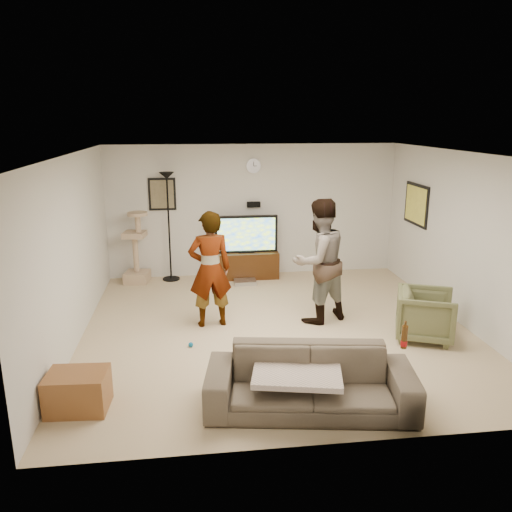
{
  "coord_description": "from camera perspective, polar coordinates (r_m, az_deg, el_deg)",
  "views": [
    {
      "loc": [
        -1.15,
        -6.76,
        2.95
      ],
      "look_at": [
        -0.27,
        0.2,
        1.05
      ],
      "focal_mm": 35.59,
      "sensor_mm": 36.0,
      "label": 1
    }
  ],
  "objects": [
    {
      "name": "floor",
      "position": [
        7.46,
        2.27,
        -8.19
      ],
      "size": [
        5.5,
        5.5,
        0.02
      ],
      "primitive_type": "cube",
      "color": "tan",
      "rests_on": "ground"
    },
    {
      "name": "ceiling",
      "position": [
        6.87,
        2.5,
        11.5
      ],
      "size": [
        5.5,
        5.5,
        0.02
      ],
      "primitive_type": "cube",
      "color": "silver",
      "rests_on": "wall_back"
    },
    {
      "name": "wall_back",
      "position": [
        9.72,
        -0.31,
        5.12
      ],
      "size": [
        5.5,
        0.04,
        2.5
      ],
      "primitive_type": "cube",
      "color": "silver",
      "rests_on": "floor"
    },
    {
      "name": "wall_front",
      "position": [
        4.5,
        8.21,
        -7.16
      ],
      "size": [
        5.5,
        0.04,
        2.5
      ],
      "primitive_type": "cube",
      "color": "silver",
      "rests_on": "floor"
    },
    {
      "name": "wall_left",
      "position": [
        7.15,
        -19.92,
        0.5
      ],
      "size": [
        0.04,
        5.5,
        2.5
      ],
      "primitive_type": "cube",
      "color": "silver",
      "rests_on": "floor"
    },
    {
      "name": "wall_right",
      "position": [
        7.98,
        22.25,
        1.75
      ],
      "size": [
        0.04,
        5.5,
        2.5
      ],
      "primitive_type": "cube",
      "color": "silver",
      "rests_on": "floor"
    },
    {
      "name": "wall_clock",
      "position": [
        9.58,
        -0.29,
        10.1
      ],
      "size": [
        0.26,
        0.04,
        0.26
      ],
      "primitive_type": "cylinder",
      "rotation": [
        1.57,
        0.0,
        0.0
      ],
      "color": "white",
      "rests_on": "wall_back"
    },
    {
      "name": "wall_speaker",
      "position": [
        9.64,
        -0.26,
        5.82
      ],
      "size": [
        0.25,
        0.1,
        0.1
      ],
      "primitive_type": "cube",
      "color": "black",
      "rests_on": "wall_back"
    },
    {
      "name": "picture_back",
      "position": [
        9.6,
        -10.5,
        6.85
      ],
      "size": [
        0.42,
        0.03,
        0.52
      ],
      "primitive_type": "cube",
      "color": "brown",
      "rests_on": "wall_back"
    },
    {
      "name": "picture_right",
      "position": [
        9.32,
        17.56,
        5.54
      ],
      "size": [
        0.03,
        0.78,
        0.62
      ],
      "primitive_type": "cube",
      "color": "#D5CE4C",
      "rests_on": "wall_right"
    },
    {
      "name": "tv_stand",
      "position": [
        9.69,
        -1.09,
        -0.98
      ],
      "size": [
        1.21,
        0.45,
        0.5
      ],
      "primitive_type": "cube",
      "color": "#321A09",
      "rests_on": "floor"
    },
    {
      "name": "console_box",
      "position": [
        9.38,
        -1.23,
        -2.93
      ],
      "size": [
        0.4,
        0.3,
        0.07
      ],
      "primitive_type": "cube",
      "color": "#B3B3BD",
      "rests_on": "floor"
    },
    {
      "name": "tv",
      "position": [
        9.55,
        -1.11,
        2.49
      ],
      "size": [
        1.18,
        0.08,
        0.7
      ],
      "primitive_type": "cube",
      "color": "black",
      "rests_on": "tv_stand"
    },
    {
      "name": "tv_screen",
      "position": [
        9.5,
        -1.08,
        2.43
      ],
      "size": [
        1.09,
        0.01,
        0.62
      ],
      "primitive_type": "cube",
      "color": "#D7FC1E",
      "rests_on": "tv"
    },
    {
      "name": "floor_lamp",
      "position": [
        9.51,
        -9.76,
        3.2
      ],
      "size": [
        0.32,
        0.32,
        2.02
      ],
      "primitive_type": "cylinder",
      "color": "black",
      "rests_on": "floor"
    },
    {
      "name": "cat_tree",
      "position": [
        9.56,
        -13.41,
        0.96
      ],
      "size": [
        0.49,
        0.49,
        1.34
      ],
      "primitive_type": "cube",
      "rotation": [
        0.0,
        0.0,
        -0.16
      ],
      "color": "tan",
      "rests_on": "floor"
    },
    {
      "name": "person_left",
      "position": [
        7.33,
        -5.19,
        -1.49
      ],
      "size": [
        0.67,
        0.49,
        1.71
      ],
      "primitive_type": "imported",
      "rotation": [
        0.0,
        0.0,
        3.28
      ],
      "color": "gray",
      "rests_on": "floor"
    },
    {
      "name": "person_right",
      "position": [
        7.51,
        7.08,
        -0.58
      ],
      "size": [
        1.11,
        1.01,
        1.85
      ],
      "primitive_type": "imported",
      "rotation": [
        0.0,
        0.0,
        3.57
      ],
      "color": "teal",
      "rests_on": "floor"
    },
    {
      "name": "sofa",
      "position": [
        5.46,
        6.1,
        -13.79
      ],
      "size": [
        2.26,
        1.16,
        0.63
      ],
      "primitive_type": "imported",
      "rotation": [
        0.0,
        0.0,
        -0.15
      ],
      "color": "brown",
      "rests_on": "floor"
    },
    {
      "name": "throw_blanket",
      "position": [
        5.38,
        4.64,
        -12.88
      ],
      "size": [
        1.03,
        0.87,
        0.06
      ],
      "primitive_type": "cube",
      "rotation": [
        0.0,
        0.0,
        -0.21
      ],
      "color": "beige",
      "rests_on": "sofa"
    },
    {
      "name": "beer_bottle",
      "position": [
        5.56,
        16.34,
        -8.73
      ],
      "size": [
        0.06,
        0.06,
        0.25
      ],
      "primitive_type": "cylinder",
      "color": "#4B2C0D",
      "rests_on": "sofa"
    },
    {
      "name": "armchair",
      "position": [
        7.39,
        18.5,
        -6.29
      ],
      "size": [
        0.98,
        0.97,
        0.69
      ],
      "primitive_type": "imported",
      "rotation": [
        0.0,
        0.0,
        1.18
      ],
      "color": "brown",
      "rests_on": "floor"
    },
    {
      "name": "side_table",
      "position": [
        5.77,
        -19.39,
        -14.14
      ],
      "size": [
        0.64,
        0.5,
        0.41
      ],
      "primitive_type": "cube",
      "rotation": [
        0.0,
        0.0,
        -0.06
      ],
      "color": "brown",
      "rests_on": "floor"
    },
    {
      "name": "toy_ball",
      "position": [
        6.93,
        -7.34,
        -9.85
      ],
      "size": [
        0.07,
        0.07,
        0.07
      ],
      "primitive_type": "sphere",
      "color": "#0B598B",
      "rests_on": "floor"
    }
  ]
}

